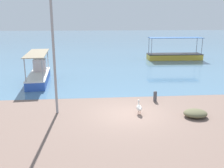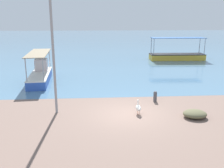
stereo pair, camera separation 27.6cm
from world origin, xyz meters
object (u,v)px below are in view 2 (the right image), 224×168
(pelican, at_px, (138,108))
(fishing_boat_center, at_px, (40,74))
(lamp_post, at_px, (53,47))
(mooring_bollard, at_px, (155,96))
(net_pile, at_px, (195,114))
(fishing_boat_outer, at_px, (177,55))

(pelican, bearing_deg, fishing_boat_center, 131.48)
(lamp_post, relative_size, mooring_bollard, 9.78)
(net_pile, bearing_deg, pelican, 167.17)
(pelican, bearing_deg, lamp_post, 172.93)
(fishing_boat_center, xyz_separation_m, mooring_bollard, (8.47, -5.82, -0.26))
(pelican, bearing_deg, fishing_boat_outer, 66.02)
(pelican, height_order, mooring_bollard, pelican)
(fishing_boat_center, bearing_deg, mooring_bollard, -34.52)
(fishing_boat_outer, relative_size, mooring_bollard, 10.12)
(fishing_boat_outer, height_order, lamp_post, lamp_post)
(fishing_boat_center, bearing_deg, pelican, -48.52)
(pelican, relative_size, lamp_post, 0.12)
(fishing_boat_outer, bearing_deg, net_pile, -105.15)
(fishing_boat_center, relative_size, mooring_bollard, 8.43)
(fishing_boat_outer, distance_m, mooring_bollard, 17.38)
(net_pile, bearing_deg, fishing_boat_center, 139.24)
(fishing_boat_center, bearing_deg, fishing_boat_outer, 34.15)
(pelican, bearing_deg, net_pile, -12.83)
(fishing_boat_center, xyz_separation_m, pelican, (7.01, -7.93, -0.25))
(fishing_boat_outer, bearing_deg, lamp_post, -125.78)
(fishing_boat_center, xyz_separation_m, fishing_boat_outer, (15.10, 10.24, -0.07))
(lamp_post, bearing_deg, mooring_bollard, 14.27)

